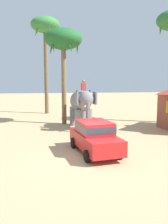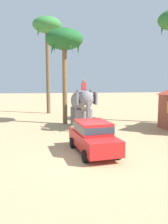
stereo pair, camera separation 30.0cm
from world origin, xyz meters
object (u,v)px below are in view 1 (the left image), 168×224
object	(u,v)px
palm_tree_behind_elephant	(63,42)
palm_tree_left_of_road	(45,29)
elephant_with_mahout	(81,103)
car_sedan_foreground	(95,136)

from	to	relation	value
palm_tree_behind_elephant	palm_tree_left_of_road	size ratio (longest dim) A/B	0.76
elephant_with_mahout	palm_tree_left_of_road	size ratio (longest dim) A/B	0.37
car_sedan_foreground	palm_tree_behind_elephant	size ratio (longest dim) A/B	0.53
car_sedan_foreground	palm_tree_left_of_road	world-z (taller)	palm_tree_left_of_road
palm_tree_behind_elephant	elephant_with_mahout	bearing A→B (deg)	-57.93
car_sedan_foreground	elephant_with_mahout	size ratio (longest dim) A/B	1.09
car_sedan_foreground	palm_tree_left_of_road	distance (m)	18.21
elephant_with_mahout	car_sedan_foreground	bearing A→B (deg)	-92.12
elephant_with_mahout	palm_tree_left_of_road	distance (m)	12.07
car_sedan_foreground	palm_tree_behind_elephant	xyz separation A→B (m)	(-0.99, 8.81, 6.13)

